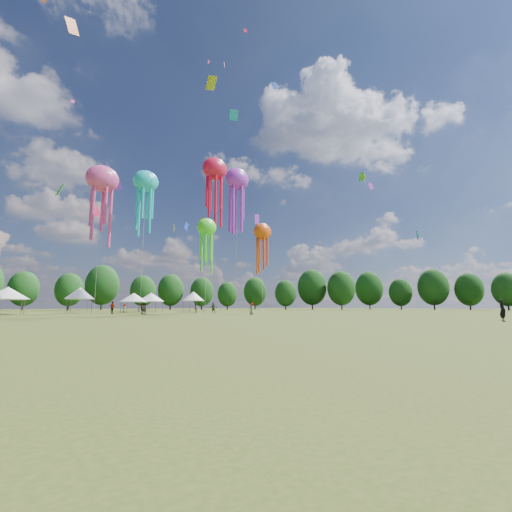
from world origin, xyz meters
TOP-DOWN VIEW (x-y plane):
  - ground at (0.00, 0.00)m, footprint 300.00×300.00m
  - observer_main at (8.19, -1.69)m, footprint 0.73×0.71m
  - spectator_near at (-5.89, 36.11)m, footprint 0.94×0.94m
  - spectators_far at (1.51, 42.57)m, footprint 16.39×30.65m
  - festival_tents at (-4.57, 54.58)m, footprint 38.37×11.94m
  - show_kites at (8.50, 43.93)m, footprint 36.98×23.56m
  - small_kites at (0.18, 41.99)m, footprint 78.94×58.73m
  - treeline at (-3.87, 62.51)m, footprint 201.57×95.24m

SIDE VIEW (x-z plane):
  - ground at x=0.00m, z-range 0.00..0.00m
  - spectator_near at x=-5.89m, z-range 0.00..1.54m
  - observer_main at x=8.19m, z-range 0.00..1.69m
  - spectators_far at x=1.51m, z-range -0.10..1.80m
  - festival_tents at x=-4.57m, z-range 0.89..5.28m
  - treeline at x=-3.87m, z-range -0.17..13.26m
  - show_kites at x=8.50m, z-range 5.37..37.88m
  - small_kites at x=0.18m, z-range 6.84..52.03m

